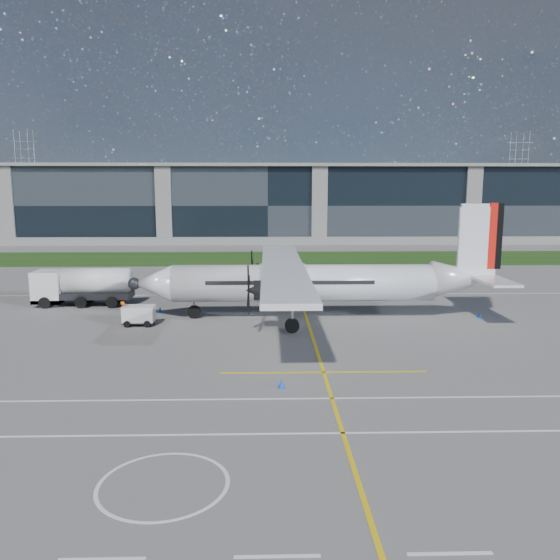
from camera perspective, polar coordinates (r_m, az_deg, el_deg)
name	(u,v)px	position (r m, az deg, el deg)	size (l,w,h in m)	color
ground	(269,265)	(76.85, -1.20, 1.55)	(400.00, 400.00, 0.00)	#605D5B
grass_strip	(268,258)	(84.78, -1.22, 2.29)	(400.00, 18.00, 0.04)	#193F11
terminal_building	(268,205)	(116.18, -1.29, 7.89)	(120.00, 20.00, 15.00)	black
tree_line	(267,214)	(176.30, -1.34, 6.91)	(400.00, 6.00, 6.00)	black
pylon_west	(26,177)	(202.55, -24.98, 9.76)	(9.00, 4.60, 30.00)	gray
pylon_east	(517,177)	(204.80, 23.56, 9.84)	(9.00, 4.60, 30.00)	gray
yellow_taxiway_centerline	(305,312)	(47.41, 2.58, -3.33)	(0.20, 70.00, 0.01)	yellow
white_lane_line	(274,434)	(24.45, -0.67, -15.78)	(90.00, 0.15, 0.01)	white
turboprop_aircraft	(317,261)	(44.52, 3.88, 1.97)	(30.23, 31.35, 9.41)	white
fuel_tanker_truck	(76,287)	(53.14, -20.52, -0.66)	(9.14, 2.97, 3.43)	silver
baggage_tug	(139,316)	(43.94, -14.53, -3.62)	(2.57, 1.54, 1.54)	silver
ground_crew_person	(124,311)	(44.23, -16.02, -3.18)	(0.88, 0.63, 2.17)	#F25907
safety_cone_portwing	(281,383)	(29.51, 0.15, -10.75)	(0.36, 0.36, 0.50)	#0A4ABA
safety_cone_fwd	(127,314)	(47.12, -15.68, -3.45)	(0.36, 0.36, 0.50)	#0A4ABA
safety_cone_tail	(479,314)	(48.14, 20.10, -3.41)	(0.36, 0.36, 0.50)	#0A4ABA
safety_cone_stbdwing	(276,283)	(60.77, -0.41, -0.28)	(0.36, 0.36, 0.50)	#0A4ABA
safety_cone_nose_stbd	(160,310)	(48.13, -12.42, -3.05)	(0.36, 0.36, 0.50)	#0A4ABA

